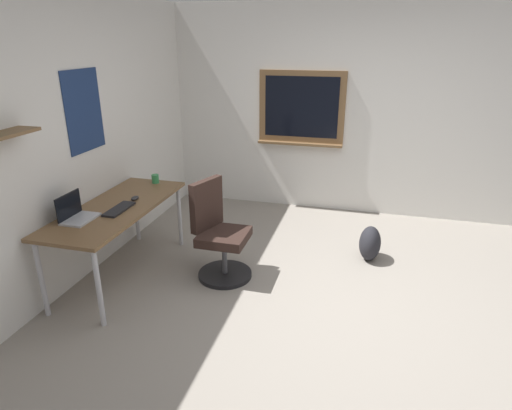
% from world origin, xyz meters
% --- Properties ---
extents(ground_plane, '(5.20, 5.20, 0.00)m').
position_xyz_m(ground_plane, '(0.00, 0.00, 0.00)').
color(ground_plane, gray).
rests_on(ground_plane, ground).
extents(wall_back, '(5.00, 0.30, 2.60)m').
position_xyz_m(wall_back, '(-0.01, 2.45, 1.30)').
color(wall_back, silver).
rests_on(wall_back, ground).
extents(wall_right, '(0.22, 5.00, 2.60)m').
position_xyz_m(wall_right, '(2.45, 0.03, 1.30)').
color(wall_right, silver).
rests_on(wall_right, ground).
extents(desk, '(1.64, 0.65, 0.72)m').
position_xyz_m(desk, '(0.09, 2.04, 0.66)').
color(desk, brown).
rests_on(desk, ground).
extents(office_chair, '(0.53, 0.55, 0.95)m').
position_xyz_m(office_chair, '(0.34, 1.14, 0.41)').
color(office_chair, black).
rests_on(office_chair, ground).
extents(laptop, '(0.31, 0.21, 0.23)m').
position_xyz_m(laptop, '(-0.28, 2.20, 0.78)').
color(laptop, '#ADAFB5').
rests_on(laptop, desk).
extents(keyboard, '(0.37, 0.13, 0.02)m').
position_xyz_m(keyboard, '(0.01, 1.96, 0.73)').
color(keyboard, black).
rests_on(keyboard, desk).
extents(computer_mouse, '(0.10, 0.06, 0.03)m').
position_xyz_m(computer_mouse, '(0.29, 1.96, 0.74)').
color(computer_mouse, '#262628').
rests_on(computer_mouse, desk).
extents(coffee_mug, '(0.08, 0.08, 0.09)m').
position_xyz_m(coffee_mug, '(0.81, 2.01, 0.77)').
color(coffee_mug, '#338C4C').
rests_on(coffee_mug, desk).
extents(backpack, '(0.32, 0.22, 0.36)m').
position_xyz_m(backpack, '(1.05, -0.27, 0.18)').
color(backpack, '#232328').
rests_on(backpack, ground).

